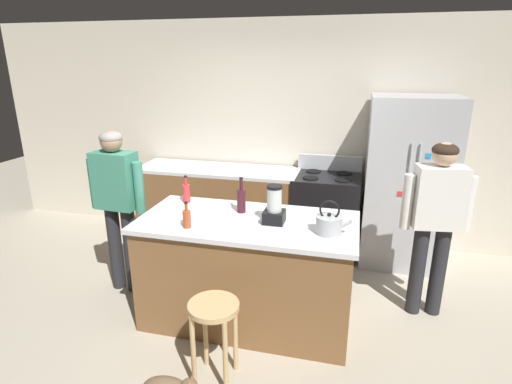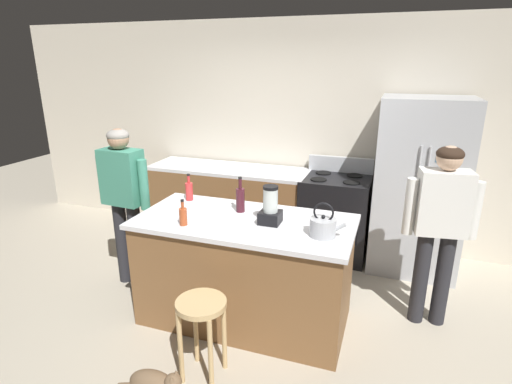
% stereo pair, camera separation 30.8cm
% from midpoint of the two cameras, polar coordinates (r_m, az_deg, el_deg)
% --- Properties ---
extents(ground_plane, '(14.00, 14.00, 0.00)m').
position_cam_midpoint_polar(ground_plane, '(3.84, -3.55, -17.32)').
color(ground_plane, '#B2A893').
extents(back_wall, '(8.00, 0.10, 2.70)m').
position_cam_midpoint_polar(back_wall, '(5.09, 2.80, 8.21)').
color(back_wall, beige).
rests_on(back_wall, ground_plane).
extents(kitchen_island, '(1.82, 0.89, 0.95)m').
position_cam_midpoint_polar(kitchen_island, '(3.58, -3.70, -11.05)').
color(kitchen_island, brown).
rests_on(kitchen_island, ground_plane).
extents(back_counter_run, '(2.00, 0.64, 0.95)m').
position_cam_midpoint_polar(back_counter_run, '(5.16, -6.98, -1.81)').
color(back_counter_run, brown).
rests_on(back_counter_run, ground_plane).
extents(refrigerator, '(0.90, 0.73, 1.88)m').
position_cam_midpoint_polar(refrigerator, '(4.67, 18.79, 1.16)').
color(refrigerator, '#B7BABF').
rests_on(refrigerator, ground_plane).
extents(stove_range, '(0.76, 0.65, 1.13)m').
position_cam_midpoint_polar(stove_range, '(4.84, 7.99, -3.09)').
color(stove_range, black).
rests_on(stove_range, ground_plane).
extents(person_by_island_left, '(0.59, 0.25, 1.62)m').
position_cam_midpoint_polar(person_by_island_left, '(4.12, -21.02, -0.69)').
color(person_by_island_left, '#26262B').
rests_on(person_by_island_left, ground_plane).
extents(person_by_sink_right, '(0.60, 0.28, 1.59)m').
position_cam_midpoint_polar(person_by_sink_right, '(3.73, 21.91, -3.00)').
color(person_by_sink_right, '#26262B').
rests_on(person_by_sink_right, ground_plane).
extents(bar_stool, '(0.36, 0.36, 0.62)m').
position_cam_midpoint_polar(bar_stool, '(2.99, -9.03, -17.56)').
color(bar_stool, tan).
rests_on(bar_stool, ground_plane).
extents(blender_appliance, '(0.17, 0.17, 0.32)m').
position_cam_midpoint_polar(blender_appliance, '(3.27, -0.10, -2.19)').
color(blender_appliance, black).
rests_on(blender_appliance, kitchen_island).
extents(bottle_wine, '(0.08, 0.08, 0.32)m').
position_cam_midpoint_polar(bottle_wine, '(3.51, -4.60, -1.10)').
color(bottle_wine, '#471923').
rests_on(bottle_wine, kitchen_island).
extents(bottle_cooking_sauce, '(0.06, 0.06, 0.22)m').
position_cam_midpoint_polar(bottle_cooking_sauce, '(3.27, -12.42, -3.67)').
color(bottle_cooking_sauce, '#B24C26').
rests_on(bottle_cooking_sauce, kitchen_island).
extents(bottle_soda, '(0.07, 0.07, 0.26)m').
position_cam_midpoint_polar(bottle_soda, '(3.84, -12.07, -0.10)').
color(bottle_soda, red).
rests_on(bottle_soda, kitchen_island).
extents(tea_kettle, '(0.28, 0.20, 0.27)m').
position_cam_midpoint_polar(tea_kettle, '(3.11, 7.48, -4.52)').
color(tea_kettle, '#B7BABF').
rests_on(tea_kettle, kitchen_island).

